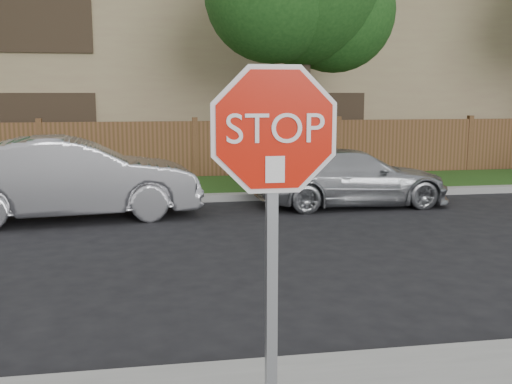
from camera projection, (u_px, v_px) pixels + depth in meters
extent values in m
plane|color=black|center=(290.00, 366.00, 5.21)|extent=(90.00, 90.00, 0.00)
cube|color=gray|center=(206.00, 198.00, 13.12)|extent=(70.00, 0.30, 0.15)
cube|color=#1E4714|center=(200.00, 187.00, 14.73)|extent=(70.00, 3.00, 0.12)
cube|color=#52381D|center=(195.00, 151.00, 16.16)|extent=(70.00, 0.12, 1.60)
cube|color=#9D8361|center=(183.00, 74.00, 21.24)|extent=(34.00, 8.00, 6.00)
cylinder|color=#382B21|center=(301.00, 109.00, 14.74)|extent=(0.44, 0.44, 3.92)
sphere|color=#173F13|center=(335.00, 11.00, 14.79)|extent=(3.00, 3.00, 3.00)
cube|color=gray|center=(271.00, 282.00, 3.53)|extent=(0.06, 0.06, 2.30)
cylinder|color=white|center=(274.00, 130.00, 3.32)|extent=(1.01, 0.02, 1.01)
cylinder|color=red|center=(275.00, 130.00, 3.31)|extent=(0.93, 0.02, 0.93)
cube|color=white|center=(275.00, 169.00, 3.33)|extent=(0.11, 0.00, 0.15)
imported|color=#9F9EA3|center=(72.00, 178.00, 11.19)|extent=(4.85, 2.20, 1.54)
imported|color=#A7AAAE|center=(351.00, 177.00, 12.56)|extent=(4.12, 1.70, 1.19)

